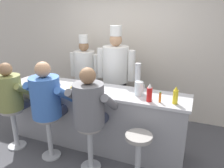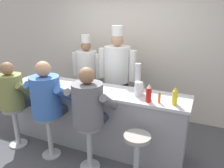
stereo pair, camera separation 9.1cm
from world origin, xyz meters
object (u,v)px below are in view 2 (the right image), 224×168
object	(u,v)px
breakfast_plate	(74,88)
coffee_mug_white	(57,84)
cook_in_whites_near	(87,72)
diner_seated_grey	(89,107)
cup_stack_steel	(138,77)
coffee_mug_tan	(41,81)
hot_sauce_bottle_orange	(159,98)
water_pitcher_clear	(139,89)
diner_seated_blue	(48,99)
empty_stool_round	(137,151)
cereal_bowl	(35,79)
mustard_bottle_yellow	(175,96)
ketchup_bottle_red	(149,94)
diner_seated_olive	(13,94)

from	to	relation	value
breakfast_plate	coffee_mug_white	world-z (taller)	coffee_mug_white
cook_in_whites_near	diner_seated_grey	bearing A→B (deg)	-58.98
cup_stack_steel	coffee_mug_tan	bearing A→B (deg)	-169.15
hot_sauce_bottle_orange	water_pitcher_clear	distance (m)	0.35
coffee_mug_tan	diner_seated_blue	size ratio (longest dim) A/B	0.10
coffee_mug_white	breakfast_plate	bearing A→B (deg)	6.75
hot_sauce_bottle_orange	diner_seated_grey	xyz separation A→B (m)	(-0.83, -0.35, -0.13)
diner_seated_blue	coffee_mug_tan	bearing A→B (deg)	138.66
hot_sauce_bottle_orange	empty_stool_round	world-z (taller)	hot_sauce_bottle_orange
diner_seated_blue	empty_stool_round	size ratio (longest dim) A/B	2.19
breakfast_plate	diner_seated_grey	distance (m)	0.60
diner_seated_grey	coffee_mug_tan	bearing A→B (deg)	161.03
cereal_bowl	breakfast_plate	bearing A→B (deg)	-5.51
coffee_mug_tan	empty_stool_round	distance (m)	1.92
hot_sauce_bottle_orange	breakfast_plate	distance (m)	1.31
cup_stack_steel	empty_stool_round	xyz separation A→B (m)	(0.24, -0.71, -0.73)
breakfast_plate	coffee_mug_white	distance (m)	0.29
mustard_bottle_yellow	cook_in_whites_near	xyz separation A→B (m)	(-1.91, 1.10, -0.17)
diner_seated_blue	breakfast_plate	bearing A→B (deg)	60.94
mustard_bottle_yellow	hot_sauce_bottle_orange	world-z (taller)	mustard_bottle_yellow
mustard_bottle_yellow	coffee_mug_tan	world-z (taller)	mustard_bottle_yellow
breakfast_plate	coffee_mug_white	size ratio (longest dim) A/B	1.81
ketchup_bottle_red	diner_seated_grey	size ratio (longest dim) A/B	0.17
coffee_mug_tan	diner_seated_olive	distance (m)	0.47
diner_seated_grey	cook_in_whites_near	xyz separation A→B (m)	(-0.89, 1.48, 0.01)
ketchup_bottle_red	cook_in_whites_near	world-z (taller)	cook_in_whites_near
diner_seated_blue	diner_seated_grey	size ratio (longest dim) A/B	1.01
ketchup_bottle_red	cook_in_whites_near	size ratio (longest dim) A/B	0.15
hot_sauce_bottle_orange	breakfast_plate	xyz separation A→B (m)	(-1.31, 0.01, -0.05)
coffee_mug_tan	cup_stack_steel	world-z (taller)	cup_stack_steel
ketchup_bottle_red	cook_in_whites_near	bearing A→B (deg)	144.07
water_pitcher_clear	cereal_bowl	world-z (taller)	water_pitcher_clear
ketchup_bottle_red	coffee_mug_tan	bearing A→B (deg)	178.48
breakfast_plate	empty_stool_round	bearing A→B (deg)	-19.24
mustard_bottle_yellow	hot_sauce_bottle_orange	distance (m)	0.19
hot_sauce_bottle_orange	coffee_mug_white	size ratio (longest dim) A/B	0.97
hot_sauce_bottle_orange	cereal_bowl	distance (m)	2.14
hot_sauce_bottle_orange	empty_stool_round	size ratio (longest dim) A/B	0.21
breakfast_plate	cook_in_whites_near	size ratio (longest dim) A/B	0.16
diner_seated_olive	diner_seated_grey	world-z (taller)	diner_seated_grey
hot_sauce_bottle_orange	mustard_bottle_yellow	bearing A→B (deg)	8.72
ketchup_bottle_red	empty_stool_round	distance (m)	0.74
ketchup_bottle_red	diner_seated_olive	size ratio (longest dim) A/B	0.18
coffee_mug_tan	diner_seated_olive	xyz separation A→B (m)	(-0.24, -0.38, -0.13)
coffee_mug_white	ketchup_bottle_red	bearing A→B (deg)	0.02
coffee_mug_tan	diner_seated_olive	world-z (taller)	diner_seated_olive
mustard_bottle_yellow	diner_seated_blue	bearing A→B (deg)	-167.29
diner_seated_olive	coffee_mug_white	bearing A→B (deg)	29.63
coffee_mug_white	diner_seated_blue	xyz separation A→B (m)	(0.09, -0.33, -0.11)
diner_seated_olive	empty_stool_round	size ratio (longest dim) A/B	2.08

